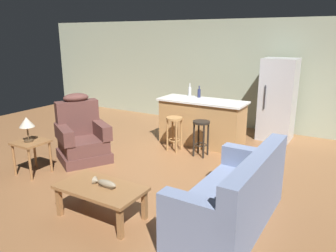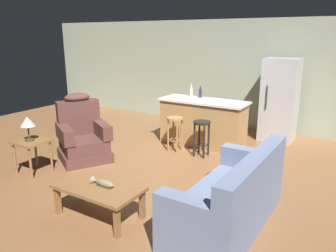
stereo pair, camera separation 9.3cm
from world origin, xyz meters
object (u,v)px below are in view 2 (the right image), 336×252
at_px(kitchen_island, 203,122).
at_px(fish_figurine, 103,183).
at_px(bottle_short_amber, 200,93).
at_px(end_table, 32,146).
at_px(table_lamp, 27,123).
at_px(refrigerator, 280,100).
at_px(couch, 232,199).
at_px(recliner_near_lamp, 83,137).
at_px(bar_stool_left, 175,128).
at_px(coffee_table, 99,190).
at_px(bar_stool_right, 202,132).
at_px(bottle_tall_green, 191,91).

bearing_deg(kitchen_island, fish_figurine, -86.68).
relative_size(kitchen_island, bottle_short_amber, 7.29).
height_order(kitchen_island, bottle_short_amber, bottle_short_amber).
relative_size(end_table, table_lamp, 1.37).
xyz_separation_m(kitchen_island, refrigerator, (1.23, 1.20, 0.40)).
xyz_separation_m(couch, recliner_near_lamp, (-3.16, 0.68, 0.08)).
bearing_deg(refrigerator, bar_stool_left, -129.97).
height_order(table_lamp, bar_stool_left, table_lamp).
distance_m(recliner_near_lamp, bottle_short_amber, 2.58).
xyz_separation_m(coffee_table, fish_figurine, (0.04, 0.03, 0.10)).
distance_m(recliner_near_lamp, kitchen_island, 2.44).
bearing_deg(bar_stool_right, recliner_near_lamp, -145.23).
bearing_deg(couch, table_lamp, 5.08).
relative_size(end_table, bottle_short_amber, 2.27).
distance_m(coffee_table, fish_figurine, 0.11).
height_order(table_lamp, bottle_short_amber, bottle_short_amber).
bearing_deg(coffee_table, bottle_tall_green, 99.13).
height_order(coffee_table, bar_stool_right, bar_stool_right).
bearing_deg(table_lamp, fish_figurine, -11.61).
bearing_deg(refrigerator, bar_stool_right, -117.55).
relative_size(kitchen_island, bar_stool_left, 2.65).
xyz_separation_m(couch, end_table, (-3.38, -0.23, 0.12)).
xyz_separation_m(couch, bar_stool_left, (-1.92, 1.94, 0.13)).
bearing_deg(end_table, bar_stool_right, 46.78).
distance_m(couch, bar_stool_right, 2.37).
height_order(recliner_near_lamp, bottle_tall_green, bottle_tall_green).
relative_size(bar_stool_right, bottle_tall_green, 2.45).
bearing_deg(end_table, coffee_table, -13.60).
bearing_deg(recliner_near_lamp, kitchen_island, 81.04).
height_order(couch, recliner_near_lamp, recliner_near_lamp).
xyz_separation_m(kitchen_island, bottle_short_amber, (-0.18, 0.22, 0.57)).
xyz_separation_m(recliner_near_lamp, table_lamp, (-0.23, -0.94, 0.45)).
height_order(fish_figurine, bottle_short_amber, bottle_short_amber).
distance_m(fish_figurine, table_lamp, 2.03).
height_order(table_lamp, kitchen_island, table_lamp).
height_order(table_lamp, refrigerator, refrigerator).
bearing_deg(coffee_table, end_table, 166.40).
bearing_deg(bottle_short_amber, fish_figurine, -83.89).
xyz_separation_m(couch, bottle_short_amber, (-1.81, 2.79, 0.70)).
distance_m(end_table, kitchen_island, 3.30).
bearing_deg(end_table, refrigerator, 53.19).
bearing_deg(kitchen_island, recliner_near_lamp, -129.08).
relative_size(fish_figurine, bar_stool_right, 0.50).
bearing_deg(bar_stool_left, coffee_table, -80.47).
bearing_deg(bar_stool_left, table_lamp, -123.69).
relative_size(coffee_table, end_table, 1.96).
height_order(kitchen_island, refrigerator, refrigerator).
bearing_deg(recliner_near_lamp, coffee_table, -9.08).
relative_size(end_table, bar_stool_left, 0.82).
height_order(coffee_table, table_lamp, table_lamp).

